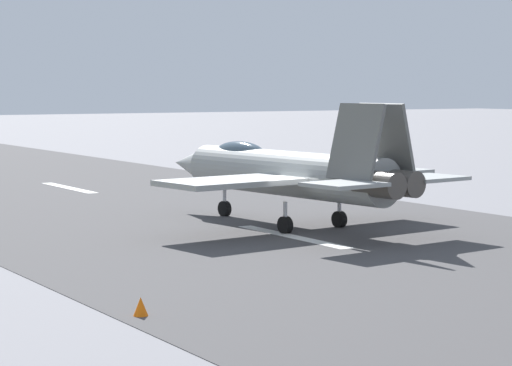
% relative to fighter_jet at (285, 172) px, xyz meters
% --- Properties ---
extents(ground_plane, '(400.00, 400.00, 0.00)m').
position_rel_fighter_jet_xyz_m(ground_plane, '(-2.31, 1.66, -2.51)').
color(ground_plane, slate).
extents(runway_strip, '(240.00, 26.00, 0.02)m').
position_rel_fighter_jet_xyz_m(runway_strip, '(-2.33, 1.66, -2.50)').
color(runway_strip, '#454344').
rests_on(runway_strip, ground).
extents(fighter_jet, '(17.24, 14.16, 5.71)m').
position_rel_fighter_jet_xyz_m(fighter_jet, '(0.00, 0.00, 0.00)').
color(fighter_jet, '#929695').
rests_on(fighter_jet, ground).
extents(crew_person, '(0.58, 0.49, 1.63)m').
position_rel_fighter_jet_xyz_m(crew_person, '(16.13, -9.12, -1.69)').
color(crew_person, '#1E2338').
rests_on(crew_person, ground).
extents(marker_cone_near, '(0.44, 0.44, 0.55)m').
position_rel_fighter_jet_xyz_m(marker_cone_near, '(-14.05, 13.93, -2.23)').
color(marker_cone_near, orange).
rests_on(marker_cone_near, ground).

